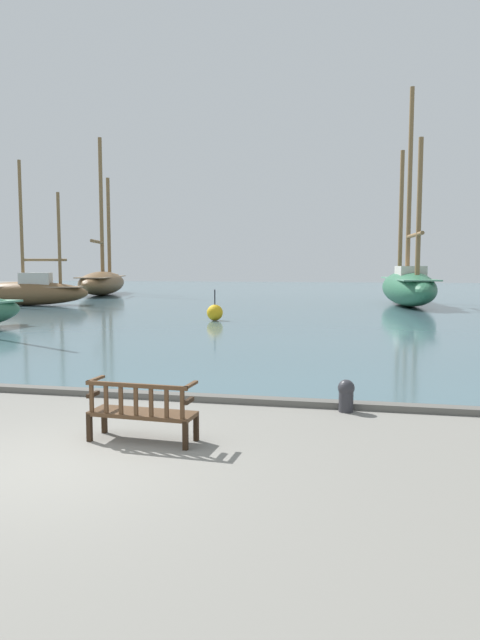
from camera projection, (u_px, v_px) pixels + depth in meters
ground_plane at (56, 465)px, 7.53m from camera, size 160.00×160.00×0.00m
harbor_water at (315, 295)px, 50.38m from camera, size 100.00×80.00×0.08m
quay_edge_kerb at (158, 396)px, 11.28m from camera, size 40.00×0.30×0.12m
park_bench at (142, 411)px, 8.46m from camera, size 1.63×0.62×0.92m
sailboat_distant_harbor at (27, 290)px, 36.87m from camera, size 8.09×4.23×9.24m
sailboat_mid_port at (408, 285)px, 36.46m from camera, size 3.85×11.35×13.70m
sailboat_outer_port at (102, 281)px, 50.22m from camera, size 5.93×13.21×13.62m
mooring_bollard at (346, 394)px, 10.24m from camera, size 0.30×0.30×0.59m
channel_buoy at (215, 313)px, 26.48m from camera, size 0.75×0.75×1.45m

